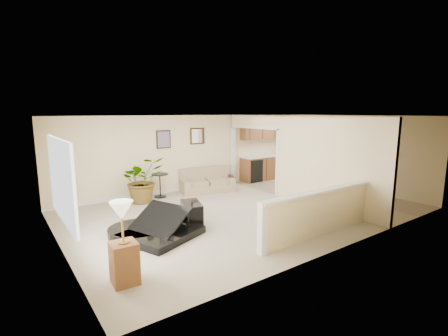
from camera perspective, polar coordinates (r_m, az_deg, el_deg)
floor at (r=8.82m, az=3.83°, el=-7.37°), size 9.00×9.00×0.00m
back_wall at (r=10.99m, az=-6.07°, el=2.69°), size 9.00×0.04×2.50m
front_wall at (r=6.55m, az=20.87°, el=-2.77°), size 9.00×0.04×2.50m
left_wall at (r=6.69m, az=-27.38°, el=-2.98°), size 0.04×6.00×2.50m
right_wall at (r=11.89m, az=20.92°, el=2.63°), size 0.04×6.00×2.50m
ceiling at (r=8.43m, az=4.03°, el=9.08°), size 9.00×6.00×0.04m
kitchen_vinyl at (r=11.03m, az=16.62°, el=-4.24°), size 2.70×6.00×0.01m
interior_partition at (r=9.95m, az=11.02°, el=1.63°), size 0.18×5.99×2.50m
pony_half_wall at (r=7.19m, az=16.18°, el=-7.46°), size 3.42×0.22×1.00m
left_window at (r=6.17m, az=-26.70°, el=-2.03°), size 0.05×2.15×1.45m
wall_art_left at (r=10.48m, az=-10.58°, el=4.98°), size 0.48×0.04×0.58m
wall_mirror at (r=11.07m, az=-4.69°, el=5.62°), size 0.55×0.04×0.55m
kitchen_cabinets at (r=12.71m, az=7.18°, el=1.90°), size 2.36×0.65×2.33m
piano at (r=7.04m, az=-11.85°, el=-7.12°), size 2.06×2.03×1.39m
piano_bench at (r=7.67m, az=-5.73°, el=-7.99°), size 0.64×0.88×0.53m
loveseat at (r=10.87m, az=-3.27°, el=-2.04°), size 1.97×1.41×0.99m
accent_table at (r=10.17m, az=-11.19°, el=-2.46°), size 0.51×0.51×0.74m
palm_plant at (r=9.71m, az=-14.16°, el=-2.08°), size 1.23×1.08×1.33m
small_plant at (r=11.00m, az=1.15°, el=-2.66°), size 0.32×0.32×0.54m
lamp_stand at (r=5.29m, az=-17.23°, el=-13.49°), size 0.40×0.40×1.30m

